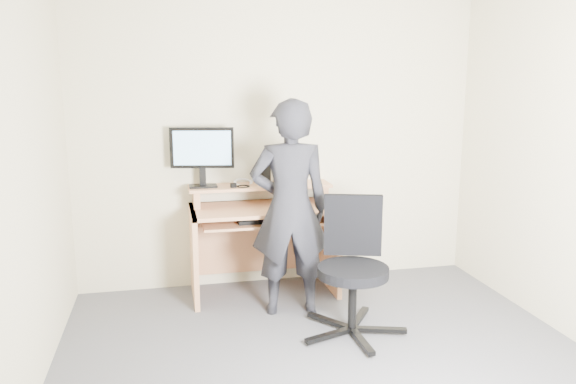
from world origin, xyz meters
name	(u,v)px	position (x,y,z in m)	size (l,w,h in m)	color
ground	(337,376)	(0.00, 0.00, 0.00)	(3.50, 3.50, 0.00)	#5B5B60
back_wall	(280,142)	(0.00, 1.75, 1.25)	(3.50, 0.02, 2.50)	#BEB797
desk	(262,228)	(-0.20, 1.53, 0.55)	(1.20, 0.60, 0.91)	tan
monitor	(202,152)	(-0.68, 1.59, 1.21)	(0.52, 0.15, 0.49)	black
external_drive	(264,173)	(-0.16, 1.61, 1.01)	(0.07, 0.13, 0.20)	black
travel_mug	(278,173)	(-0.04, 1.62, 1.01)	(0.08, 0.08, 0.19)	silver
smartphone	(278,184)	(-0.05, 1.57, 0.92)	(0.07, 0.13, 0.01)	black
charger	(233,185)	(-0.44, 1.52, 0.93)	(0.04, 0.04, 0.04)	black
headphones	(243,182)	(-0.33, 1.69, 0.92)	(0.16, 0.16, 0.02)	silver
keyboard	(265,219)	(-0.20, 1.36, 0.67)	(0.46, 0.18, 0.03)	black
mouse	(296,206)	(0.05, 1.35, 0.77)	(0.10, 0.06, 0.04)	black
office_chair	(353,261)	(0.29, 0.60, 0.52)	(0.76, 0.72, 0.95)	black
person	(290,208)	(-0.07, 1.02, 0.83)	(0.60, 0.40, 1.65)	black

